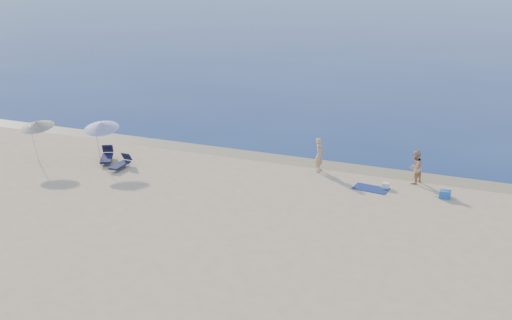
{
  "coord_description": "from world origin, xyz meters",
  "views": [
    {
      "loc": [
        10.32,
        -10.92,
        11.04
      ],
      "look_at": [
        -0.54,
        16.0,
        1.0
      ],
      "focal_mm": 45.0,
      "sensor_mm": 36.0,
      "label": 1
    }
  ],
  "objects_px": {
    "blue_cooler": "(445,194)",
    "umbrella_near": "(101,126)",
    "person_right": "(415,167)",
    "person_left": "(320,155)"
  },
  "relations": [
    {
      "from": "person_right",
      "to": "umbrella_near",
      "type": "xyz_separation_m",
      "value": [
        -15.45,
        -3.04,
        1.19
      ]
    },
    {
      "from": "person_left",
      "to": "umbrella_near",
      "type": "bearing_deg",
      "value": 103.48
    },
    {
      "from": "person_left",
      "to": "person_right",
      "type": "distance_m",
      "value": 4.68
    },
    {
      "from": "person_left",
      "to": "blue_cooler",
      "type": "bearing_deg",
      "value": -103.2
    },
    {
      "from": "blue_cooler",
      "to": "umbrella_near",
      "type": "height_order",
      "value": "umbrella_near"
    },
    {
      "from": "person_right",
      "to": "umbrella_near",
      "type": "height_order",
      "value": "umbrella_near"
    },
    {
      "from": "person_right",
      "to": "blue_cooler",
      "type": "relative_size",
      "value": 3.22
    },
    {
      "from": "blue_cooler",
      "to": "umbrella_near",
      "type": "bearing_deg",
      "value": -179.23
    },
    {
      "from": "person_right",
      "to": "umbrella_near",
      "type": "distance_m",
      "value": 15.79
    },
    {
      "from": "person_left",
      "to": "blue_cooler",
      "type": "xyz_separation_m",
      "value": [
        6.26,
        -1.27,
        -0.69
      ]
    }
  ]
}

